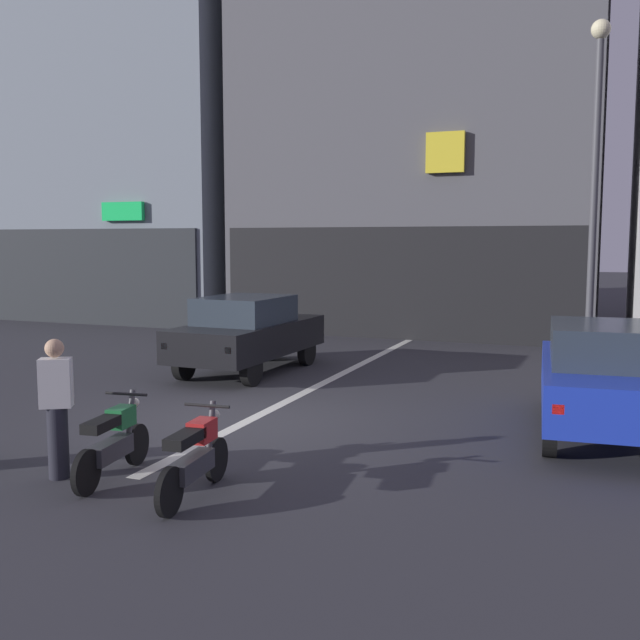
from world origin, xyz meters
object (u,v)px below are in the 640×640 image
(motorcycle_red_row_left_mid, at_px, (195,457))
(person_by_motorcycles, at_px, (57,407))
(street_lamp, at_px, (595,167))
(car_black_crossing_near, at_px, (248,332))
(car_blue_parked_kerbside, at_px, (607,376))
(motorcycle_green_row_leftmost, at_px, (113,441))

(motorcycle_red_row_left_mid, xyz_separation_m, person_by_motorcycles, (-1.85, -0.04, 0.40))
(street_lamp, relative_size, person_by_motorcycles, 4.13)
(motorcycle_red_row_left_mid, height_order, person_by_motorcycles, person_by_motorcycles)
(car_black_crossing_near, xyz_separation_m, car_blue_parked_kerbside, (7.12, -2.61, 0.00))
(car_black_crossing_near, relative_size, street_lamp, 0.60)
(car_black_crossing_near, relative_size, person_by_motorcycles, 2.49)
(car_black_crossing_near, bearing_deg, person_by_motorcycles, -81.12)
(motorcycle_red_row_left_mid, relative_size, person_by_motorcycles, 1.00)
(motorcycle_green_row_leftmost, bearing_deg, car_black_crossing_near, 104.23)
(car_black_crossing_near, bearing_deg, motorcycle_red_row_left_mid, -67.07)
(car_blue_parked_kerbside, bearing_deg, car_black_crossing_near, 159.84)
(car_black_crossing_near, xyz_separation_m, motorcycle_green_row_leftmost, (1.72, -6.77, -0.43))
(motorcycle_green_row_leftmost, height_order, person_by_motorcycles, person_by_motorcycles)
(car_black_crossing_near, bearing_deg, car_blue_parked_kerbside, -20.16)
(person_by_motorcycles, bearing_deg, motorcycle_green_row_leftmost, 19.41)
(motorcycle_green_row_leftmost, xyz_separation_m, motorcycle_red_row_left_mid, (1.22, -0.18, 0.00))
(car_blue_parked_kerbside, relative_size, person_by_motorcycles, 2.53)
(car_black_crossing_near, distance_m, street_lamp, 7.65)
(car_blue_parked_kerbside, bearing_deg, motorcycle_green_row_leftmost, -142.43)
(street_lamp, relative_size, motorcycle_red_row_left_mid, 4.13)
(car_black_crossing_near, distance_m, car_blue_parked_kerbside, 7.58)
(car_blue_parked_kerbside, height_order, motorcycle_red_row_left_mid, car_blue_parked_kerbside)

